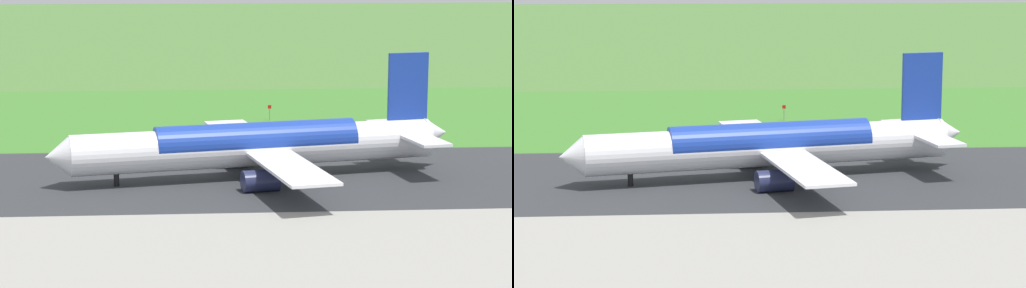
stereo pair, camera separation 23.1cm
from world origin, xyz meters
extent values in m
plane|color=#477233|center=(0.00, 0.00, 0.00)|extent=(800.00, 800.00, 0.00)
cube|color=#2D3033|center=(0.00, 0.00, 0.03)|extent=(600.00, 36.24, 0.06)
cube|color=#3C782B|center=(0.00, -43.25, 0.02)|extent=(600.00, 80.00, 0.04)
cylinder|color=white|center=(-4.89, 0.00, 4.20)|extent=(48.08, 14.63, 5.20)
cone|color=white|center=(20.10, 5.06, 4.20)|extent=(3.92, 5.44, 4.94)
cone|color=white|center=(-29.59, -5.01, 4.80)|extent=(4.31, 5.03, 4.42)
cube|color=#19389E|center=(-25.59, -4.19, 11.30)|extent=(5.59, 1.60, 9.00)
cube|color=white|center=(-26.69, 1.20, 5.00)|extent=(5.71, 9.62, 0.36)
cube|color=white|center=(-24.50, -9.59, 5.00)|extent=(5.71, 9.62, 0.36)
cube|color=white|center=(-8.06, 10.58, 3.80)|extent=(10.25, 22.75, 0.35)
cube|color=white|center=(-3.69, -10.98, 3.80)|extent=(10.25, 22.75, 0.35)
cylinder|color=#23284C|center=(-4.91, 7.65, 1.32)|extent=(4.97, 3.64, 2.80)
cylinder|color=#23284C|center=(-1.93, -7.05, 1.32)|extent=(4.97, 3.64, 2.80)
cylinder|color=black|center=(12.98, 3.62, 1.71)|extent=(0.70, 0.70, 3.42)
cylinder|color=black|center=(-8.63, 3.32, 1.71)|extent=(0.70, 0.70, 3.42)
cylinder|color=black|center=(-7.04, -4.52, 1.71)|extent=(0.70, 0.70, 3.42)
cylinder|color=#19389E|center=(-4.89, 0.00, 4.72)|extent=(26.91, 10.37, 5.23)
cylinder|color=slate|center=(-10.32, -44.27, 1.06)|extent=(0.10, 0.10, 2.13)
cube|color=red|center=(-10.32, -44.29, 2.43)|extent=(0.60, 0.04, 0.60)
cone|color=orange|center=(-5.21, -40.30, 0.28)|extent=(0.40, 0.40, 0.55)
camera|label=1|loc=(4.35, 132.58, 30.14)|focal=73.25mm
camera|label=2|loc=(4.12, 132.60, 30.14)|focal=73.25mm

